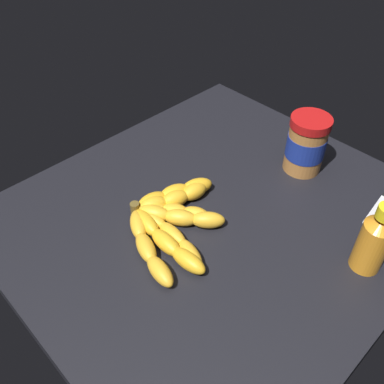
{
  "coord_description": "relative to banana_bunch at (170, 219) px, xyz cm",
  "views": [
    {
      "loc": [
        -47.94,
        -42.18,
        64.91
      ],
      "look_at": [
        -3.34,
        3.94,
        5.63
      ],
      "focal_mm": 39.09,
      "sensor_mm": 36.0,
      "label": 1
    }
  ],
  "objects": [
    {
      "name": "ground_plane",
      "position": [
        9.59,
        -4.15,
        -3.87
      ],
      "size": [
        85.23,
        77.76,
        4.32
      ],
      "primitive_type": "cube",
      "color": "black"
    },
    {
      "name": "peanut_butter_jar",
      "position": [
        35.72,
        -8.05,
        5.34
      ],
      "size": [
        9.34,
        9.34,
        14.21
      ],
      "color": "#B27238",
      "rests_on": "ground_plane"
    },
    {
      "name": "banana_bunch",
      "position": [
        0.0,
        0.0,
        0.0
      ],
      "size": [
        27.67,
        23.74,
        3.72
      ],
      "color": "gold",
      "rests_on": "ground_plane"
    },
    {
      "name": "honey_bottle",
      "position": [
        19.93,
        -33.68,
        5.32
      ],
      "size": [
        5.75,
        5.75,
        15.53
      ],
      "color": "orange",
      "rests_on": "ground_plane"
    }
  ]
}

